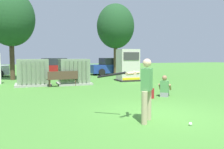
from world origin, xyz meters
TOP-DOWN VIEW (x-y plane):
  - ground_plane at (0.00, 0.00)m, footprint 96.00×96.00m
  - transformer_west at (-3.49, 8.98)m, footprint 2.10×1.70m
  - transformer_mid_west at (-0.99, 8.75)m, footprint 2.10×1.70m
  - generator_enclosure at (3.10, 9.49)m, footprint 1.60×1.40m
  - park_bench at (-1.83, 7.92)m, footprint 1.83×0.58m
  - batter at (-0.82, -0.51)m, footprint 1.36×1.27m
  - sports_ball at (0.14, -1.26)m, footprint 0.09×0.09m
  - seated_spectator at (1.96, 2.82)m, footprint 0.71×0.76m
  - backpack at (1.08, 2.62)m, footprint 0.33×0.27m
  - tree_left at (-4.84, 13.13)m, footprint 3.51×3.51m
  - tree_center_left at (4.05, 14.50)m, footprint 3.47×3.47m
  - parked_car_left_of_center at (-1.54, 16.11)m, footprint 4.32×2.17m
  - parked_car_right_of_center at (3.95, 15.59)m, footprint 4.37×2.27m

SIDE VIEW (x-z plane):
  - ground_plane at x=0.00m, z-range 0.00..0.00m
  - sports_ball at x=0.14m, z-range 0.00..0.09m
  - backpack at x=1.08m, z-range -0.01..0.43m
  - seated_spectator at x=1.96m, z-range -0.11..0.86m
  - park_bench at x=-1.83m, z-range 0.08..0.99m
  - parked_car_left_of_center at x=-1.54m, z-range -0.06..1.56m
  - parked_car_right_of_center at x=3.95m, z-range -0.06..1.56m
  - transformer_west at x=-3.49m, z-range -0.02..1.60m
  - transformer_mid_west at x=-0.99m, z-range -0.02..1.60m
  - batter at x=-0.82m, z-range 0.11..1.85m
  - generator_enclosure at x=3.10m, z-range -0.01..2.29m
  - tree_center_left at x=4.05m, z-range 1.23..7.87m
  - tree_left at x=-4.84m, z-range 1.25..7.95m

